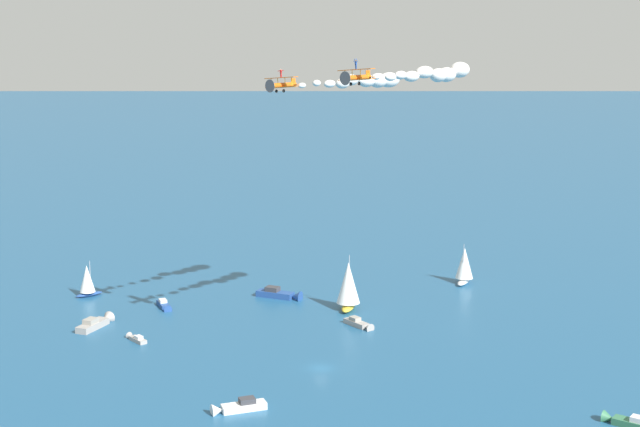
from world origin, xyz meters
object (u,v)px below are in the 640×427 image
at_px(motorboat_inshore, 236,407).
at_px(motorboat_outer_ring_c, 97,323).
at_px(sailboat_outer_ring_b, 348,285).
at_px(biplane_lead, 357,77).
at_px(biplane_wingman, 282,84).
at_px(wingwalker_lead, 356,64).
at_px(sailboat_far_stbd, 87,280).
at_px(motorboat_offshore, 360,324).
at_px(wingwalker_wingman, 281,72).
at_px(motorboat_ahead, 165,306).
at_px(sailboat_outer_ring_f, 464,265).
at_px(motorboat_far_port, 281,294).
at_px(motorboat_outer_ring_e, 628,422).
at_px(motorboat_mid_cluster, 136,339).

xyz_separation_m(motorboat_inshore, motorboat_outer_ring_c, (52.91, -19.75, 0.11)).
bearing_deg(motorboat_outer_ring_c, sailboat_outer_ring_b, -133.50).
relative_size(biplane_lead, biplane_wingman, 1.00).
bearing_deg(wingwalker_lead, biplane_lead, 176.44).
distance_m(sailboat_far_stbd, motorboat_offshore, 67.36).
distance_m(sailboat_far_stbd, biplane_lead, 95.55).
distance_m(biplane_lead, wingwalker_wingman, 16.66).
bearing_deg(sailboat_far_stbd, motorboat_offshore, -167.28).
relative_size(motorboat_ahead, sailboat_outer_ring_f, 0.71).
relative_size(biplane_lead, wingwalker_lead, 4.18).
bearing_deg(motorboat_far_port, wingwalker_lead, 139.22).
relative_size(motorboat_outer_ring_e, biplane_wingman, 1.19).
xyz_separation_m(wingwalker_lead, wingwalker_wingman, (16.45, -1.29, -1.86)).
relative_size(motorboat_outer_ring_e, biplane_lead, 1.19).
distance_m(motorboat_far_port, biplane_lead, 76.34).
distance_m(motorboat_outer_ring_e, wingwalker_wingman, 83.03).
height_order(motorboat_mid_cluster, motorboat_outer_ring_e, motorboat_outer_ring_e).
xyz_separation_m(motorboat_offshore, motorboat_outer_ring_c, (46.53, 30.34, 0.20)).
relative_size(sailboat_outer_ring_f, wingwalker_lead, 5.71).
relative_size(motorboat_ahead, biplane_lead, 0.97).
bearing_deg(biplane_lead, wingwalker_wingman, -4.48).
height_order(motorboat_inshore, sailboat_outer_ring_b, sailboat_outer_ring_b).
relative_size(motorboat_offshore, sailboat_outer_ring_f, 0.80).
bearing_deg(biplane_lead, motorboat_outer_ring_e, -172.76).
bearing_deg(sailboat_outer_ring_f, motorboat_far_port, 49.62).
height_order(motorboat_far_port, motorboat_inshore, motorboat_far_port).
relative_size(motorboat_inshore, sailboat_outer_ring_b, 0.72).
relative_size(motorboat_inshore, motorboat_outer_ring_c, 0.81).
xyz_separation_m(motorboat_inshore, biplane_lead, (-8.59, -23.17, 53.02)).
relative_size(sailboat_far_stbd, motorboat_inshore, 0.97).
xyz_separation_m(motorboat_ahead, biplane_wingman, (-42.46, 13.46, 51.33)).
bearing_deg(motorboat_inshore, motorboat_outer_ring_e, -152.28).
distance_m(motorboat_offshore, sailboat_outer_ring_f, 44.84).
bearing_deg(wingwalker_lead, biplane_wingman, -4.50).
height_order(motorboat_offshore, motorboat_outer_ring_e, motorboat_outer_ring_e).
xyz_separation_m(wingwalker_lead, biplane_wingman, (16.29, -1.28, -4.01)).
xyz_separation_m(motorboat_offshore, biplane_lead, (-14.97, 26.93, 53.12)).
bearing_deg(motorboat_mid_cluster, motorboat_offshore, -135.38).
bearing_deg(sailboat_outer_ring_b, motorboat_outer_ring_c, 46.50).
height_order(sailboat_far_stbd, motorboat_inshore, sailboat_far_stbd).
xyz_separation_m(motorboat_offshore, sailboat_outer_ring_f, (-3.46, -44.53, 4.00)).
distance_m(motorboat_outer_ring_c, biplane_wingman, 68.27).
bearing_deg(sailboat_outer_ring_f, motorboat_outer_ring_c, 56.27).
bearing_deg(motorboat_outer_ring_e, biplane_lead, 7.24).
bearing_deg(wingwalker_wingman, motorboat_far_port, -53.98).
height_order(motorboat_far_port, biplane_lead, biplane_lead).
bearing_deg(motorboat_ahead, motorboat_inshore, 143.00).
height_order(motorboat_inshore, wingwalker_lead, wingwalker_lead).
xyz_separation_m(motorboat_outer_ring_c, wingwalker_wingman, (-44.89, -4.72, 53.24)).
bearing_deg(sailboat_outer_ring_b, motorboat_offshore, 132.34).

